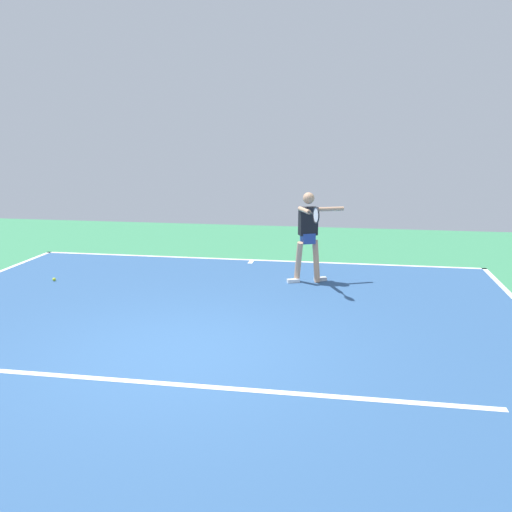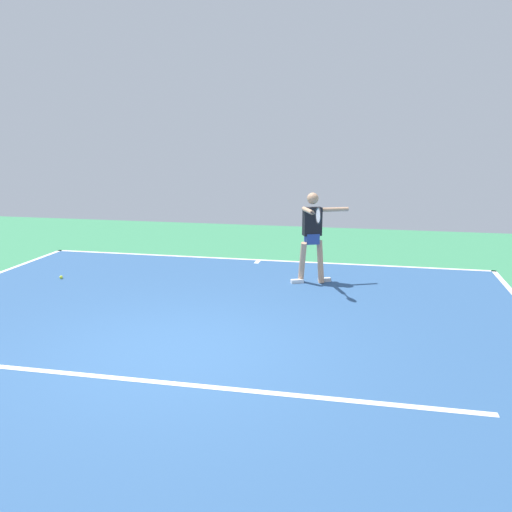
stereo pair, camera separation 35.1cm
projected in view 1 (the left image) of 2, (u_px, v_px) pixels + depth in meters
name	position (u px, v px, depth m)	size (l,w,h in m)	color
ground_plane	(180.00, 353.00, 7.08)	(20.48, 20.48, 0.00)	#388456
court_surface	(180.00, 353.00, 7.08)	(10.07, 11.01, 0.00)	#2D5484
court_line_baseline_near	(252.00, 260.00, 12.34)	(10.07, 0.10, 0.01)	white
court_line_service	(157.00, 383.00, 6.22)	(7.55, 0.10, 0.01)	white
court_line_centre_mark	(251.00, 262.00, 12.14)	(0.10, 0.30, 0.01)	white
tennis_player	(309.00, 231.00, 10.27)	(1.04, 1.34, 1.74)	tan
tennis_ball_centre_court	(54.00, 279.00, 10.56)	(0.07, 0.07, 0.07)	#CCE033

